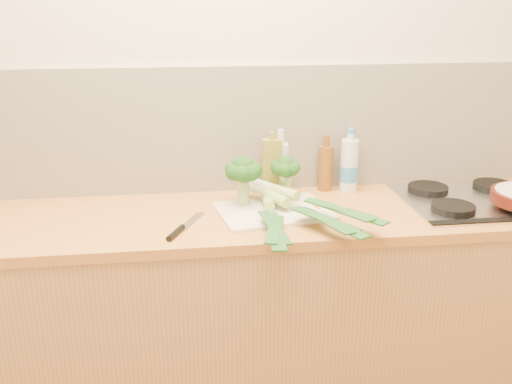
{
  "coord_description": "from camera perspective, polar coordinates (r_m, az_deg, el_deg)",
  "views": [
    {
      "loc": [
        -0.17,
        -0.89,
        1.71
      ],
      "look_at": [
        0.09,
        1.1,
        1.02
      ],
      "focal_mm": 40.0,
      "sensor_mm": 36.0,
      "label": 1
    }
  ],
  "objects": [
    {
      "name": "leek_front",
      "position": [
        2.21,
        1.37,
        -1.57
      ],
      "size": [
        0.12,
        0.67,
        0.04
      ],
      "rotation": [
        0.0,
        0.0,
        -0.07
      ],
      "color": "white",
      "rests_on": "chopping_board"
    },
    {
      "name": "amber_bottle",
      "position": [
        2.51,
        6.96,
        2.47
      ],
      "size": [
        0.06,
        0.06,
        0.25
      ],
      "color": "brown",
      "rests_on": "counter"
    },
    {
      "name": "counter",
      "position": [
        2.45,
        -2.49,
        -12.03
      ],
      "size": [
        3.2,
        0.62,
        0.9
      ],
      "color": "tan",
      "rests_on": "ground"
    },
    {
      "name": "gas_hob",
      "position": [
        2.53,
        21.01,
        -0.68
      ],
      "size": [
        0.58,
        0.5,
        0.04
      ],
      "color": "silver",
      "rests_on": "counter"
    },
    {
      "name": "glass_bottle",
      "position": [
        2.43,
        2.44,
        2.41
      ],
      "size": [
        0.07,
        0.07,
        0.29
      ],
      "color": "silver",
      "rests_on": "counter"
    },
    {
      "name": "broccoli_left",
      "position": [
        2.27,
        -1.27,
        2.06
      ],
      "size": [
        0.15,
        0.15,
        0.2
      ],
      "color": "#87A661",
      "rests_on": "chopping_board"
    },
    {
      "name": "water_bottle",
      "position": [
        2.51,
        9.29,
        2.47
      ],
      "size": [
        0.08,
        0.08,
        0.26
      ],
      "color": "silver",
      "rests_on": "counter"
    },
    {
      "name": "broccoli_right",
      "position": [
        2.33,
        2.94,
        2.22
      ],
      "size": [
        0.12,
        0.12,
        0.19
      ],
      "color": "#87A661",
      "rests_on": "chopping_board"
    },
    {
      "name": "oil_tin",
      "position": [
        2.41,
        1.61,
        2.48
      ],
      "size": [
        0.08,
        0.05,
        0.28
      ],
      "color": "olive",
      "rests_on": "counter"
    },
    {
      "name": "leek_mid",
      "position": [
        2.22,
        3.0,
        -1.03
      ],
      "size": [
        0.37,
        0.64,
        0.04
      ],
      "rotation": [
        0.0,
        0.0,
        0.48
      ],
      "color": "white",
      "rests_on": "chopping_board"
    },
    {
      "name": "leek_back",
      "position": [
        2.22,
        4.36,
        -0.49
      ],
      "size": [
        0.43,
        0.55,
        0.04
      ],
      "rotation": [
        0.0,
        0.0,
        0.64
      ],
      "color": "white",
      "rests_on": "chopping_board"
    },
    {
      "name": "chefs_knife",
      "position": [
        2.09,
        -7.61,
        -3.76
      ],
      "size": [
        0.15,
        0.28,
        0.02
      ],
      "rotation": [
        0.0,
        0.0,
        -0.44
      ],
      "color": "silver",
      "rests_on": "counter"
    },
    {
      "name": "room_shell",
      "position": [
        2.45,
        -3.33,
        6.17
      ],
      "size": [
        3.5,
        3.5,
        3.5
      ],
      "color": "beige",
      "rests_on": "ground"
    },
    {
      "name": "chopping_board",
      "position": [
        2.26,
        1.77,
        -1.93
      ],
      "size": [
        0.48,
        0.38,
        0.01
      ],
      "primitive_type": "cube",
      "rotation": [
        0.0,
        0.0,
        0.18
      ],
      "color": "white",
      "rests_on": "counter"
    }
  ]
}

